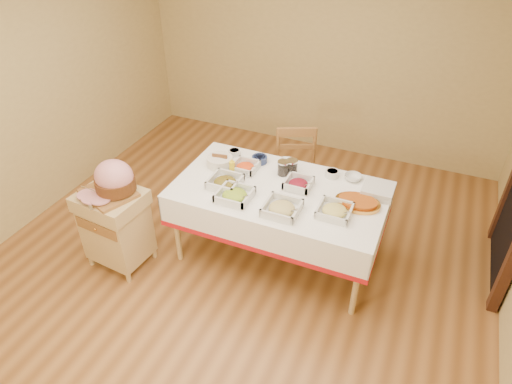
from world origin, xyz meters
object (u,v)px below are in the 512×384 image
Objects in this scene: dining_chair at (296,175)px; mustard_bottle at (232,167)px; butcher_cart at (116,224)px; plate_stack at (378,190)px; ham_on_board at (113,180)px; bread_basket at (220,161)px; preserve_jar_left at (283,169)px; preserve_jar_right at (292,167)px; brass_platter at (358,202)px; dining_table at (279,204)px.

dining_chair reaches higher than mustard_bottle.
plate_stack is at bearing 23.63° from butcher_cart.
plate_stack is (1.27, 0.21, -0.03)m from mustard_bottle.
ham_on_board reaches higher than bread_basket.
butcher_cart is 1.80m from dining_chair.
bread_basket is at bearing -171.59° from preserve_jar_left.
dining_chair is 2.02× the size of ham_on_board.
preserve_jar_right is at bearing -78.82° from dining_chair.
preserve_jar_right is 0.56× the size of bread_basket.
brass_platter is at bearing 19.46° from butcher_cart.
dining_chair is 1.78m from ham_on_board.
preserve_jar_right is at bearing 178.72° from plate_stack.
ham_on_board reaches higher than brass_platter.
preserve_jar_right is 0.54m from mustard_bottle.
preserve_jar_right is 0.36× the size of brass_platter.
plate_stack is (2.04, 0.88, -0.10)m from ham_on_board.
dining_chair is 1.00m from brass_platter.
bread_basket reaches higher than plate_stack.
preserve_jar_left is (0.01, -0.42, 0.33)m from dining_chair.
ham_on_board is (0.05, 0.04, 0.46)m from butcher_cart.
ham_on_board is 1.55m from preserve_jar_right.
ham_on_board is 2.93× the size of mustard_bottle.
brass_platter is (1.15, -0.01, -0.05)m from mustard_bottle.
plate_stack is at bearing 60.67° from brass_platter.
mustard_bottle reaches higher than bread_basket.
mustard_bottle reaches higher than brass_platter.
preserve_jar_right is at bearing 24.80° from mustard_bottle.
ham_on_board is (-1.25, -0.62, 0.30)m from dining_table.
brass_platter is at bearing -0.59° from mustard_bottle.
ham_on_board is at bearing -144.63° from preserve_jar_right.
dining_chair is at bearing 95.70° from dining_table.
preserve_jar_right reaches higher than butcher_cart.
ham_on_board is 2.22m from plate_stack.
preserve_jar_left is at bearing -141.28° from preserve_jar_right.
brass_platter is (-0.12, -0.22, -0.02)m from plate_stack.
dining_chair reaches higher than plate_stack.
plate_stack is at bearing 2.26° from preserve_jar_left.
butcher_cart is at bearing -144.71° from preserve_jar_left.
mustard_bottle is (0.77, 0.67, -0.06)m from ham_on_board.
plate_stack is 0.69× the size of brass_platter.
bread_basket is 0.93× the size of plate_stack.
dining_table is 0.69m from bread_basket.
preserve_jar_right is at bearing 35.47° from butcher_cart.
butcher_cart is at bearing -153.27° from dining_table.
butcher_cart is 5.69× the size of preserve_jar_right.
preserve_jar_left reaches higher than brass_platter.
preserve_jar_right is at bearing 160.21° from brass_platter.
brass_platter is at bearing -39.83° from dining_chair.
dining_table is at bearing 26.25° from ham_on_board.
mustard_bottle is at bearing 179.41° from brass_platter.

